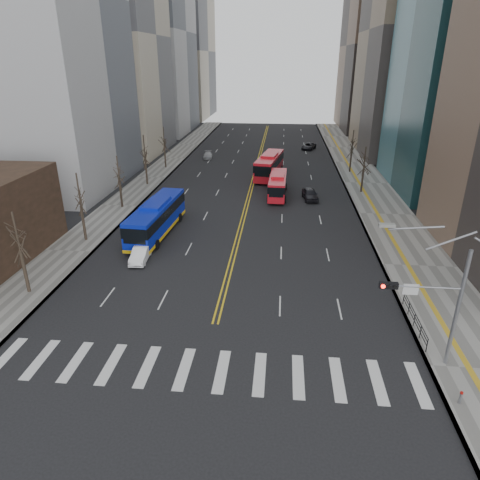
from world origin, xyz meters
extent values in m
plane|color=black|center=(0.00, 0.00, 0.00)|extent=(220.00, 220.00, 0.00)
cube|color=slate|center=(17.50, 45.00, 0.07)|extent=(7.00, 130.00, 0.15)
cube|color=slate|center=(-16.50, 45.00, 0.07)|extent=(5.00, 130.00, 0.15)
cube|color=silver|center=(-13.00, 0.00, 0.01)|extent=(0.70, 4.00, 0.01)
cube|color=silver|center=(-10.64, 0.00, 0.01)|extent=(0.70, 4.00, 0.01)
cube|color=silver|center=(-8.27, 0.00, 0.01)|extent=(0.70, 4.00, 0.01)
cube|color=silver|center=(-5.91, 0.00, 0.01)|extent=(0.70, 4.00, 0.01)
cube|color=silver|center=(-3.55, 0.00, 0.01)|extent=(0.70, 4.00, 0.01)
cube|color=silver|center=(-1.18, 0.00, 0.01)|extent=(0.70, 4.00, 0.01)
cube|color=silver|center=(1.18, 0.00, 0.01)|extent=(0.70, 4.00, 0.01)
cube|color=silver|center=(3.55, 0.00, 0.01)|extent=(0.70, 4.00, 0.01)
cube|color=silver|center=(5.91, 0.00, 0.01)|extent=(0.70, 4.00, 0.01)
cube|color=silver|center=(8.27, 0.00, 0.01)|extent=(0.70, 4.00, 0.01)
cube|color=silver|center=(10.64, 0.00, 0.01)|extent=(0.70, 4.00, 0.01)
cube|color=silver|center=(13.00, 0.00, 0.01)|extent=(0.70, 4.00, 0.01)
cube|color=gold|center=(-0.20, 55.00, 0.01)|extent=(0.15, 100.00, 0.01)
cube|color=gold|center=(0.20, 55.00, 0.01)|extent=(0.15, 100.00, 0.01)
cube|color=#A99E88|center=(-31.00, 66.00, 22.00)|extent=(22.00, 22.00, 44.00)
cube|color=#97979A|center=(-30.00, 93.00, 24.00)|extent=(20.00, 26.00, 48.00)
cube|color=gray|center=(30.00, 71.00, 23.00)|extent=(20.00, 26.00, 46.00)
cube|color=#A99E88|center=(-29.00, 125.00, 20.00)|extent=(18.00, 30.00, 40.00)
cube|color=brown|center=(29.00, 103.00, 21.00)|extent=(18.00, 30.00, 42.00)
cylinder|color=gray|center=(15.20, 2.00, 4.00)|extent=(0.24, 0.24, 8.00)
cylinder|color=gray|center=(12.95, 2.00, 5.50)|extent=(4.50, 0.12, 0.12)
cube|color=black|center=(11.00, 2.00, 5.50)|extent=(1.10, 0.28, 0.38)
cylinder|color=#FF190C|center=(10.65, 1.84, 5.50)|extent=(0.24, 0.08, 0.24)
cylinder|color=black|center=(11.00, 1.84, 5.50)|extent=(0.24, 0.08, 0.24)
cylinder|color=black|center=(11.35, 1.84, 5.50)|extent=(0.24, 0.08, 0.24)
cube|color=silver|center=(12.30, 2.00, 5.30)|extent=(0.90, 0.06, 0.70)
cube|color=#999993|center=(10.40, 2.00, 9.30)|extent=(0.90, 0.35, 0.18)
cube|color=black|center=(14.30, 6.00, 1.15)|extent=(0.04, 6.00, 0.04)
cylinder|color=black|center=(14.30, 3.00, 0.65)|extent=(0.06, 0.06, 1.00)
cylinder|color=black|center=(14.30, 4.50, 0.65)|extent=(0.06, 0.06, 1.00)
cylinder|color=black|center=(14.30, 6.00, 0.65)|extent=(0.06, 0.06, 1.00)
cylinder|color=black|center=(14.30, 7.50, 0.65)|extent=(0.06, 0.06, 1.00)
cylinder|color=black|center=(14.30, 9.00, 0.65)|extent=(0.06, 0.06, 1.00)
cylinder|color=gray|center=(14.80, -1.50, 0.50)|extent=(0.16, 0.16, 0.70)
cylinder|color=#B2140F|center=(14.80, -1.50, 0.88)|extent=(0.17, 0.17, 0.10)
cylinder|color=black|center=(-16.00, 8.00, 1.88)|extent=(0.28, 0.28, 3.75)
cylinder|color=black|center=(-16.00, 19.00, 1.95)|extent=(0.28, 0.28, 3.90)
cylinder|color=black|center=(-16.00, 30.00, 1.80)|extent=(0.28, 0.28, 3.60)
cylinder|color=black|center=(-16.00, 41.00, 2.00)|extent=(0.28, 0.28, 4.00)
cylinder|color=black|center=(-16.00, 52.00, 1.90)|extent=(0.28, 0.28, 3.80)
cylinder|color=black|center=(16.00, 40.00, 1.75)|extent=(0.28, 0.28, 3.50)
cylinder|color=black|center=(16.00, 52.00, 1.88)|extent=(0.28, 0.28, 3.75)
cube|color=#0B1FB2|center=(-8.98, 21.80, 1.87)|extent=(3.42, 12.86, 3.04)
cube|color=black|center=(-8.98, 21.80, 2.45)|extent=(3.48, 12.89, 1.09)
cube|color=#0B1FB2|center=(-8.98, 21.80, 3.49)|extent=(2.39, 4.58, 0.40)
cube|color=yellow|center=(-8.98, 21.80, 0.55)|extent=(3.48, 12.89, 0.35)
cylinder|color=black|center=(-10.55, 17.82, 0.50)|extent=(0.36, 1.02, 1.00)
cylinder|color=black|center=(-7.90, 17.65, 0.50)|extent=(0.36, 1.02, 1.00)
cylinder|color=black|center=(-10.05, 25.95, 0.50)|extent=(0.36, 1.02, 1.00)
cylinder|color=black|center=(-7.41, 25.78, 0.50)|extent=(0.36, 1.02, 1.00)
cube|color=red|center=(3.97, 37.30, 1.59)|extent=(2.46, 9.80, 2.49)
cube|color=black|center=(3.97, 37.30, 2.11)|extent=(2.52, 9.83, 0.91)
cube|color=red|center=(3.97, 37.30, 2.94)|extent=(1.86, 3.46, 0.40)
cylinder|color=black|center=(2.78, 34.21, 0.50)|extent=(0.32, 1.01, 1.00)
cylinder|color=black|center=(5.00, 34.15, 0.50)|extent=(0.32, 1.01, 1.00)
cylinder|color=black|center=(2.94, 40.45, 0.50)|extent=(0.32, 1.01, 1.00)
cylinder|color=black|center=(5.15, 40.39, 0.50)|extent=(0.32, 1.01, 1.00)
cube|color=red|center=(2.43, 47.79, 1.90)|extent=(4.49, 12.15, 3.10)
cube|color=black|center=(2.43, 47.79, 2.49)|extent=(4.56, 12.17, 1.11)
cube|color=red|center=(2.43, 47.79, 3.55)|extent=(2.77, 4.44, 0.40)
cylinder|color=black|center=(0.51, 44.25, 0.50)|extent=(0.45, 1.03, 1.00)
cylinder|color=black|center=(3.18, 43.83, 0.50)|extent=(0.45, 1.03, 1.00)
cylinder|color=black|center=(1.68, 51.75, 0.50)|extent=(0.45, 1.03, 1.00)
cylinder|color=black|center=(4.35, 51.34, 0.50)|extent=(0.45, 1.03, 1.00)
imported|color=white|center=(-8.70, 14.93, 0.67)|extent=(1.65, 4.12, 1.33)
imported|color=black|center=(8.45, 35.97, 0.76)|extent=(2.37, 4.67, 1.53)
imported|color=#A6A7AC|center=(-9.91, 60.68, 0.59)|extent=(2.11, 4.20, 1.17)
imported|color=black|center=(10.03, 71.56, 0.66)|extent=(3.60, 5.19, 1.32)
camera|label=1|loc=(4.39, -21.01, 17.90)|focal=32.00mm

